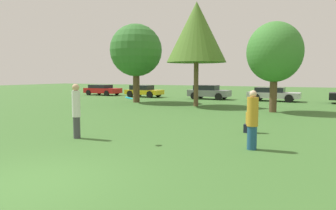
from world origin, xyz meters
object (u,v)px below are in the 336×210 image
Objects in this scene: frisbee at (129,98)px; parked_car_grey at (208,92)px; tree_2 at (275,52)px; parked_car_yellow at (143,91)px; tree_1 at (196,32)px; bystander_sitting at (249,122)px; parked_car_red at (102,90)px; person_thrower at (76,110)px; parked_car_silver at (273,94)px; person_catcher at (252,120)px; tree_0 at (136,51)px.

frisbee is 0.07× the size of parked_car_grey.
parked_car_yellow is (-14.01, 7.74, -2.96)m from tree_2.
tree_1 is (-2.62, 12.39, 3.79)m from frisbee.
bystander_sitting is 0.24× the size of parked_car_red.
tree_1 is 11.68m from parked_car_yellow.
bystander_sitting is at bearing -64.31° from parked_car_grey.
person_thrower reaches higher than parked_car_red.
parked_car_silver is at bearing 1.63° from parked_car_red.
tree_2 is at bearing -12.17° from tree_1.
tree_1 is at bearing -119.81° from parked_car_silver.
tree_1 is (-6.41, 11.44, 4.38)m from person_catcher.
tree_2 is at bearing 91.62° from bystander_sitting.
person_thrower is 21.14m from parked_car_yellow.
bystander_sitting is 0.16× the size of tree_0.
parked_car_grey reaches higher than bystander_sitting.
parked_car_silver is at bearing 3.86° from parked_car_yellow.
person_thrower is 0.26× the size of tree_1.
parked_car_grey is at bearing 3.13° from parked_car_yellow.
tree_2 is (5.02, 11.39, 2.59)m from person_thrower.
frisbee is 0.07× the size of parked_car_yellow.
bystander_sitting is at bearing -37.30° from parked_car_red.
parked_car_silver is at bearing 59.41° from tree_1.
parked_car_grey reaches higher than parked_car_red.
parked_car_yellow is 12.79m from parked_car_silver.
tree_0 reaches higher than parked_car_silver.
tree_0 is at bearing 122.04° from frisbee.
tree_0 is 1.18× the size of tree_2.
person_thrower is at bearing -64.04° from parked_car_yellow.
parked_car_yellow is at bearing 142.36° from tree_1.
frisbee is 0.26× the size of bystander_sitting.
parked_car_yellow is at bearing -176.14° from parked_car_silver.
parked_car_yellow reaches higher than parked_car_silver.
parked_car_yellow is (5.74, -0.41, 0.02)m from parked_car_red.
tree_1 reaches higher than parked_car_silver.
frisbee is (-3.79, -0.95, 0.59)m from person_catcher.
tree_2 is at bearing -80.81° from parked_car_silver.
person_thrower is 0.44× the size of parked_car_silver.
parked_car_red is at bearing 116.12° from person_thrower.
parked_car_yellow is 0.89× the size of parked_car_silver.
tree_1 is at bearing -71.66° from person_catcher.
tree_1 reaches higher than tree_2.
parked_car_yellow is 7.02m from parked_car_grey.
bystander_sitting is at bearing -88.38° from tree_2.
frisbee is at bearing 3.19° from person_catcher.
parked_car_silver reaches higher than parked_car_red.
person_thrower reaches higher than parked_car_yellow.
person_thrower is 0.36× the size of tree_2.
tree_0 is 12.36m from parked_car_silver.
tree_1 is (-5.73, 8.69, 4.87)m from bystander_sitting.
parked_car_silver is (9.94, 6.40, -3.62)m from tree_0.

